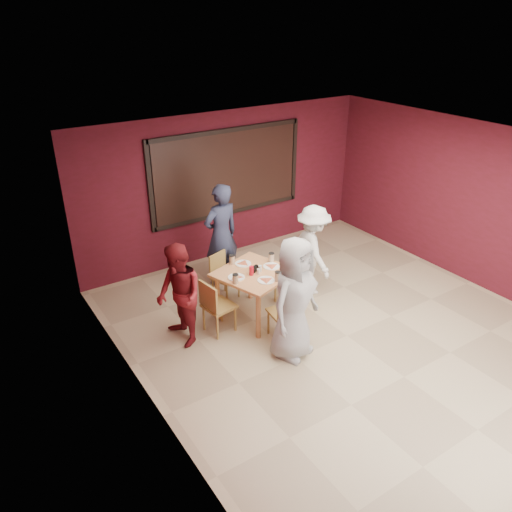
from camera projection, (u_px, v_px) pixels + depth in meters
floor at (347, 336)px, 7.52m from camera, size 7.00×7.00×0.00m
window_blinds at (228, 173)px, 9.36m from camera, size 3.00×0.02×1.50m
dining_table at (254, 278)px, 7.69m from camera, size 1.28×1.28×0.95m
chair_front at (286, 312)px, 7.24m from camera, size 0.46×0.46×0.85m
chair_back at (222, 273)px, 8.35m from camera, size 0.49×0.49×0.79m
chair_left at (215, 304)px, 7.40m from camera, size 0.48×0.48×0.87m
chair_right at (293, 274)px, 8.25m from camera, size 0.52×0.52×0.87m
diner_front at (294, 299)px, 6.76m from camera, size 1.02×0.83×1.79m
diner_back at (221, 235)px, 8.59m from camera, size 0.71×0.50×1.84m
diner_left at (179, 296)px, 7.07m from camera, size 0.60×0.77×1.56m
diner_right at (313, 250)px, 8.37m from camera, size 0.80×1.12×1.57m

